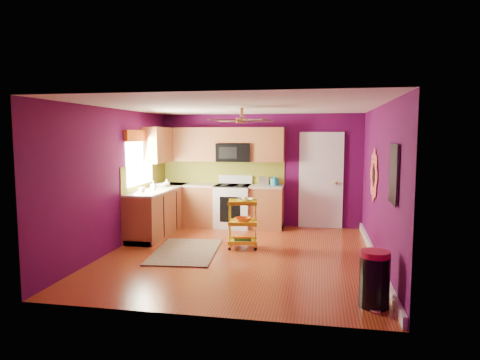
# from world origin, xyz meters

# --- Properties ---
(ground) EXTENTS (5.00, 5.00, 0.00)m
(ground) POSITION_xyz_m (0.00, 0.00, 0.00)
(ground) COLOR maroon
(ground) RESTS_ON ground
(room_envelope) EXTENTS (4.54, 5.04, 2.52)m
(room_envelope) POSITION_xyz_m (0.03, 0.00, 1.63)
(room_envelope) COLOR #4F0944
(room_envelope) RESTS_ON ground
(lower_cabinets) EXTENTS (2.81, 2.31, 0.94)m
(lower_cabinets) POSITION_xyz_m (-1.35, 1.82, 0.43)
(lower_cabinets) COLOR brown
(lower_cabinets) RESTS_ON ground
(electric_range) EXTENTS (0.76, 0.66, 1.13)m
(electric_range) POSITION_xyz_m (-0.55, 2.17, 0.48)
(electric_range) COLOR white
(electric_range) RESTS_ON ground
(upper_cabinetry) EXTENTS (2.80, 2.30, 1.26)m
(upper_cabinetry) POSITION_xyz_m (-1.24, 2.17, 1.80)
(upper_cabinetry) COLOR brown
(upper_cabinetry) RESTS_ON ground
(left_window) EXTENTS (0.08, 1.35, 1.08)m
(left_window) POSITION_xyz_m (-2.22, 1.05, 1.74)
(left_window) COLOR white
(left_window) RESTS_ON ground
(panel_door) EXTENTS (0.95, 0.11, 2.15)m
(panel_door) POSITION_xyz_m (1.35, 2.47, 1.02)
(panel_door) COLOR white
(panel_door) RESTS_ON ground
(right_wall_art) EXTENTS (0.04, 2.74, 1.04)m
(right_wall_art) POSITION_xyz_m (2.23, -0.34, 1.44)
(right_wall_art) COLOR black
(right_wall_art) RESTS_ON ground
(ceiling_fan) EXTENTS (1.01, 1.01, 0.26)m
(ceiling_fan) POSITION_xyz_m (0.00, 0.20, 2.29)
(ceiling_fan) COLOR #BF8C3F
(ceiling_fan) RESTS_ON ground
(shag_rug) EXTENTS (1.21, 1.82, 0.02)m
(shag_rug) POSITION_xyz_m (-0.96, 0.01, 0.01)
(shag_rug) COLOR black
(shag_rug) RESTS_ON ground
(rolling_cart) EXTENTS (0.57, 0.45, 0.94)m
(rolling_cart) POSITION_xyz_m (-0.02, 0.46, 0.48)
(rolling_cart) COLOR yellow
(rolling_cart) RESTS_ON ground
(trash_can) EXTENTS (0.41, 0.42, 0.68)m
(trash_can) POSITION_xyz_m (1.97, -1.87, 0.34)
(trash_can) COLOR black
(trash_can) RESTS_ON ground
(teal_kettle) EXTENTS (0.18, 0.18, 0.21)m
(teal_kettle) POSITION_xyz_m (0.36, 2.22, 1.02)
(teal_kettle) COLOR teal
(teal_kettle) RESTS_ON lower_cabinets
(toaster) EXTENTS (0.22, 0.15, 0.18)m
(toaster) POSITION_xyz_m (0.12, 2.31, 1.03)
(toaster) COLOR beige
(toaster) RESTS_ON lower_cabinets
(soap_bottle_a) EXTENTS (0.09, 0.09, 0.19)m
(soap_bottle_a) POSITION_xyz_m (-1.94, 1.02, 1.03)
(soap_bottle_a) COLOR #EA3F72
(soap_bottle_a) RESTS_ON lower_cabinets
(soap_bottle_b) EXTENTS (0.13, 0.13, 0.17)m
(soap_bottle_b) POSITION_xyz_m (-1.88, 1.62, 1.02)
(soap_bottle_b) COLOR white
(soap_bottle_b) RESTS_ON lower_cabinets
(counter_dish) EXTENTS (0.28, 0.28, 0.07)m
(counter_dish) POSITION_xyz_m (-1.96, 1.60, 0.97)
(counter_dish) COLOR white
(counter_dish) RESTS_ON lower_cabinets
(counter_cup) EXTENTS (0.12, 0.12, 0.10)m
(counter_cup) POSITION_xyz_m (-2.03, 0.67, 0.99)
(counter_cup) COLOR white
(counter_cup) RESTS_ON lower_cabinets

